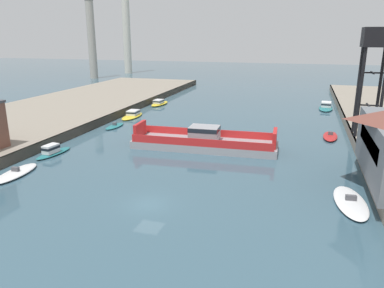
{
  "coord_description": "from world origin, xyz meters",
  "views": [
    {
      "loc": [
        13.59,
        -30.48,
        15.8
      ],
      "look_at": [
        0.0,
        14.74,
        2.0
      ],
      "focal_mm": 34.77,
      "sensor_mm": 36.0,
      "label": 1
    }
  ],
  "objects_px": {
    "moored_boat_near_left": "(133,115)",
    "moored_boat_near_right": "(350,202)",
    "moored_boat_upstream_a": "(115,126)",
    "moored_boat_upstream_b": "(330,136)",
    "chain_ferry": "(204,142)",
    "moored_boat_far_left": "(52,151)",
    "moored_boat_far_right": "(159,103)",
    "smokestack_distant_b": "(126,23)",
    "crane_tower": "(376,49)",
    "smokestack_distant_a": "(91,35)",
    "moored_boat_mid_left": "(326,106)",
    "moored_boat_mid_right": "(16,173)"
  },
  "relations": [
    {
      "from": "moored_boat_mid_right",
      "to": "moored_boat_upstream_a",
      "type": "relative_size",
      "value": 1.3
    },
    {
      "from": "moored_boat_far_left",
      "to": "crane_tower",
      "type": "relative_size",
      "value": 0.42
    },
    {
      "from": "moored_boat_upstream_a",
      "to": "moored_boat_near_right",
      "type": "bearing_deg",
      "value": -30.64
    },
    {
      "from": "moored_boat_mid_right",
      "to": "moored_boat_upstream_a",
      "type": "xyz_separation_m",
      "value": [
        -0.33,
        24.89,
        -0.07
      ]
    },
    {
      "from": "moored_boat_far_left",
      "to": "smokestack_distant_b",
      "type": "xyz_separation_m",
      "value": [
        -41.72,
        108.85,
        20.32
      ]
    },
    {
      "from": "moored_boat_near_left",
      "to": "moored_boat_near_right",
      "type": "distance_m",
      "value": 49.01
    },
    {
      "from": "moored_boat_mid_left",
      "to": "smokestack_distant_b",
      "type": "distance_m",
      "value": 103.08
    },
    {
      "from": "smokestack_distant_b",
      "to": "moored_boat_mid_right",
      "type": "bearing_deg",
      "value": -69.99
    },
    {
      "from": "chain_ferry",
      "to": "smokestack_distant_a",
      "type": "relative_size",
      "value": 0.7
    },
    {
      "from": "moored_boat_upstream_b",
      "to": "smokestack_distant_b",
      "type": "bearing_deg",
      "value": 131.79
    },
    {
      "from": "moored_boat_near_right",
      "to": "moored_boat_upstream_b",
      "type": "xyz_separation_m",
      "value": [
        -0.53,
        25.6,
        0.01
      ]
    },
    {
      "from": "moored_boat_far_right",
      "to": "smokestack_distant_b",
      "type": "distance_m",
      "value": 82.75
    },
    {
      "from": "chain_ferry",
      "to": "moored_boat_mid_right",
      "type": "xyz_separation_m",
      "value": [
        -18.47,
        -16.85,
        -0.77
      ]
    },
    {
      "from": "moored_boat_upstream_b",
      "to": "smokestack_distant_b",
      "type": "relative_size",
      "value": 0.17
    },
    {
      "from": "moored_boat_near_left",
      "to": "moored_boat_far_right",
      "type": "xyz_separation_m",
      "value": [
        0.14,
        14.31,
        -0.0
      ]
    },
    {
      "from": "moored_boat_near_right",
      "to": "crane_tower",
      "type": "xyz_separation_m",
      "value": [
        4.04,
        23.17,
        13.76
      ]
    },
    {
      "from": "moored_boat_mid_right",
      "to": "crane_tower",
      "type": "xyz_separation_m",
      "value": [
        40.97,
        25.99,
        13.74
      ]
    },
    {
      "from": "chain_ferry",
      "to": "moored_boat_far_left",
      "type": "relative_size",
      "value": 3.27
    },
    {
      "from": "moored_boat_near_right",
      "to": "moored_boat_upstream_b",
      "type": "height_order",
      "value": "moored_boat_upstream_b"
    },
    {
      "from": "moored_boat_mid_left",
      "to": "moored_boat_upstream_b",
      "type": "xyz_separation_m",
      "value": [
        -0.38,
        -25.57,
        -0.33
      ]
    },
    {
      "from": "moored_boat_near_left",
      "to": "moored_boat_upstream_a",
      "type": "relative_size",
      "value": 1.44
    },
    {
      "from": "moored_boat_upstream_a",
      "to": "moored_boat_upstream_b",
      "type": "height_order",
      "value": "moored_boat_upstream_b"
    },
    {
      "from": "chain_ferry",
      "to": "moored_boat_far_left",
      "type": "distance_m",
      "value": 21.25
    },
    {
      "from": "chain_ferry",
      "to": "smokestack_distant_a",
      "type": "bearing_deg",
      "value": 129.78
    },
    {
      "from": "moored_boat_far_right",
      "to": "smokestack_distant_b",
      "type": "height_order",
      "value": "smokestack_distant_b"
    },
    {
      "from": "moored_boat_near_right",
      "to": "smokestack_distant_a",
      "type": "bearing_deg",
      "value": 132.2
    },
    {
      "from": "chain_ferry",
      "to": "smokestack_distant_b",
      "type": "xyz_separation_m",
      "value": [
        -60.96,
        99.84,
        19.87
      ]
    },
    {
      "from": "moored_boat_near_left",
      "to": "moored_boat_near_right",
      "type": "height_order",
      "value": "moored_boat_near_left"
    },
    {
      "from": "moored_boat_near_left",
      "to": "moored_boat_far_right",
      "type": "height_order",
      "value": "same"
    },
    {
      "from": "moored_boat_mid_left",
      "to": "smokestack_distant_b",
      "type": "bearing_deg",
      "value": 141.66
    },
    {
      "from": "chain_ferry",
      "to": "moored_boat_far_right",
      "type": "distance_m",
      "value": 36.79
    },
    {
      "from": "moored_boat_mid_right",
      "to": "smokestack_distant_a",
      "type": "distance_m",
      "value": 106.09
    },
    {
      "from": "crane_tower",
      "to": "smokestack_distant_b",
      "type": "bearing_deg",
      "value": 132.62
    },
    {
      "from": "moored_boat_upstream_a",
      "to": "crane_tower",
      "type": "bearing_deg",
      "value": 1.52
    },
    {
      "from": "chain_ferry",
      "to": "moored_boat_near_left",
      "type": "distance_m",
      "value": 25.86
    },
    {
      "from": "chain_ferry",
      "to": "crane_tower",
      "type": "distance_m",
      "value": 27.53
    },
    {
      "from": "moored_boat_mid_right",
      "to": "moored_boat_far_right",
      "type": "relative_size",
      "value": 0.95
    },
    {
      "from": "chain_ferry",
      "to": "moored_boat_far_left",
      "type": "xyz_separation_m",
      "value": [
        -19.23,
        -9.01,
        -0.45
      ]
    },
    {
      "from": "moored_boat_far_left",
      "to": "smokestack_distant_b",
      "type": "relative_size",
      "value": 0.16
    },
    {
      "from": "smokestack_distant_a",
      "to": "moored_boat_near_right",
      "type": "bearing_deg",
      "value": -47.8
    },
    {
      "from": "moored_boat_upstream_b",
      "to": "chain_ferry",
      "type": "bearing_deg",
      "value": -147.15
    },
    {
      "from": "moored_boat_upstream_b",
      "to": "crane_tower",
      "type": "distance_m",
      "value": 14.69
    },
    {
      "from": "moored_boat_mid_left",
      "to": "moored_boat_mid_right",
      "type": "distance_m",
      "value": 65.34
    },
    {
      "from": "moored_boat_near_left",
      "to": "smokestack_distant_a",
      "type": "height_order",
      "value": "smokestack_distant_a"
    },
    {
      "from": "moored_boat_near_left",
      "to": "crane_tower",
      "type": "height_order",
      "value": "crane_tower"
    },
    {
      "from": "moored_boat_far_left",
      "to": "moored_boat_mid_left",
      "type": "bearing_deg",
      "value": 50.88
    },
    {
      "from": "moored_boat_near_left",
      "to": "moored_boat_mid_right",
      "type": "height_order",
      "value": "moored_boat_near_left"
    },
    {
      "from": "moored_boat_mid_left",
      "to": "moored_boat_far_right",
      "type": "xyz_separation_m",
      "value": [
        -37.7,
        -5.88,
        -0.1
      ]
    },
    {
      "from": "crane_tower",
      "to": "moored_boat_upstream_a",
      "type": "bearing_deg",
      "value": -178.48
    },
    {
      "from": "moored_boat_near_right",
      "to": "moored_boat_far_left",
      "type": "bearing_deg",
      "value": 172.42
    }
  ]
}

